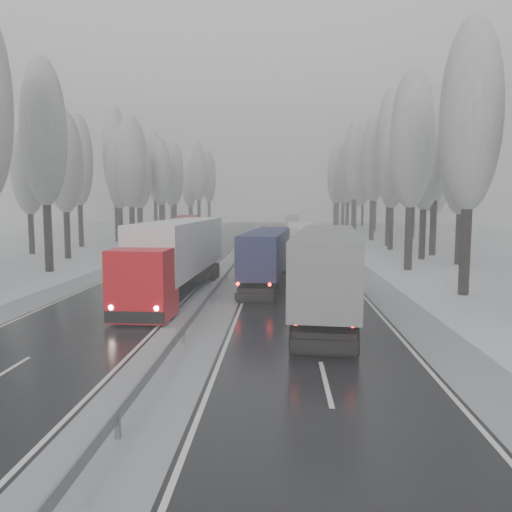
# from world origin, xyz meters

# --- Properties ---
(ground) EXTENTS (260.00, 260.00, 0.00)m
(ground) POSITION_xyz_m (0.00, 0.00, 0.00)
(ground) COLOR white
(ground) RESTS_ON ground
(carriageway_right) EXTENTS (7.50, 200.00, 0.03)m
(carriageway_right) POSITION_xyz_m (5.25, 30.00, 0.01)
(carriageway_right) COLOR black
(carriageway_right) RESTS_ON ground
(carriageway_left) EXTENTS (7.50, 200.00, 0.03)m
(carriageway_left) POSITION_xyz_m (-5.25, 30.00, 0.01)
(carriageway_left) COLOR black
(carriageway_left) RESTS_ON ground
(median_slush) EXTENTS (3.00, 200.00, 0.04)m
(median_slush) POSITION_xyz_m (0.00, 30.00, 0.02)
(median_slush) COLOR #94969C
(median_slush) RESTS_ON ground
(shoulder_right) EXTENTS (2.40, 200.00, 0.04)m
(shoulder_right) POSITION_xyz_m (10.20, 30.00, 0.02)
(shoulder_right) COLOR #94969C
(shoulder_right) RESTS_ON ground
(shoulder_left) EXTENTS (2.40, 200.00, 0.04)m
(shoulder_left) POSITION_xyz_m (-10.20, 30.00, 0.02)
(shoulder_left) COLOR #94969C
(shoulder_left) RESTS_ON ground
(median_guardrail) EXTENTS (0.12, 200.00, 0.76)m
(median_guardrail) POSITION_xyz_m (0.00, 29.99, 0.60)
(median_guardrail) COLOR slate
(median_guardrail) RESTS_ON ground
(tree_16) EXTENTS (3.60, 3.60, 16.53)m
(tree_16) POSITION_xyz_m (15.04, 15.67, 10.67)
(tree_16) COLOR black
(tree_16) RESTS_ON ground
(tree_18) EXTENTS (3.60, 3.60, 16.58)m
(tree_18) POSITION_xyz_m (14.51, 27.03, 10.70)
(tree_18) COLOR black
(tree_18) RESTS_ON ground
(tree_19) EXTENTS (3.60, 3.60, 14.57)m
(tree_19) POSITION_xyz_m (20.02, 31.03, 9.42)
(tree_19) COLOR black
(tree_19) RESTS_ON ground
(tree_20) EXTENTS (3.60, 3.60, 15.71)m
(tree_20) POSITION_xyz_m (17.90, 35.17, 10.14)
(tree_20) COLOR black
(tree_20) RESTS_ON ground
(tree_21) EXTENTS (3.60, 3.60, 18.62)m
(tree_21) POSITION_xyz_m (20.12, 39.17, 12.00)
(tree_21) COLOR black
(tree_21) RESTS_ON ground
(tree_22) EXTENTS (3.60, 3.60, 15.86)m
(tree_22) POSITION_xyz_m (17.02, 45.60, 10.24)
(tree_22) COLOR black
(tree_22) RESTS_ON ground
(tree_23) EXTENTS (3.60, 3.60, 13.55)m
(tree_23) POSITION_xyz_m (23.31, 49.60, 8.77)
(tree_23) COLOR black
(tree_23) RESTS_ON ground
(tree_24) EXTENTS (3.60, 3.60, 20.49)m
(tree_24) POSITION_xyz_m (17.90, 51.02, 13.19)
(tree_24) COLOR black
(tree_24) RESTS_ON ground
(tree_25) EXTENTS (3.60, 3.60, 19.44)m
(tree_25) POSITION_xyz_m (24.81, 55.02, 12.52)
(tree_25) COLOR black
(tree_25) RESTS_ON ground
(tree_26) EXTENTS (3.60, 3.60, 18.78)m
(tree_26) POSITION_xyz_m (17.56, 61.27, 12.10)
(tree_26) COLOR black
(tree_26) RESTS_ON ground
(tree_27) EXTENTS (3.60, 3.60, 17.62)m
(tree_27) POSITION_xyz_m (24.72, 65.27, 11.36)
(tree_27) COLOR black
(tree_27) RESTS_ON ground
(tree_28) EXTENTS (3.60, 3.60, 19.62)m
(tree_28) POSITION_xyz_m (16.34, 71.95, 12.64)
(tree_28) COLOR black
(tree_28) RESTS_ON ground
(tree_29) EXTENTS (3.60, 3.60, 18.11)m
(tree_29) POSITION_xyz_m (23.71, 75.95, 11.67)
(tree_29) COLOR black
(tree_29) RESTS_ON ground
(tree_30) EXTENTS (3.60, 3.60, 17.86)m
(tree_30) POSITION_xyz_m (16.56, 81.70, 11.52)
(tree_30) COLOR black
(tree_30) RESTS_ON ground
(tree_31) EXTENTS (3.60, 3.60, 18.58)m
(tree_31) POSITION_xyz_m (22.48, 85.70, 11.97)
(tree_31) COLOR black
(tree_31) RESTS_ON ground
(tree_32) EXTENTS (3.60, 3.60, 17.33)m
(tree_32) POSITION_xyz_m (16.63, 89.21, 11.18)
(tree_32) COLOR black
(tree_32) RESTS_ON ground
(tree_33) EXTENTS (3.60, 3.60, 14.33)m
(tree_33) POSITION_xyz_m (19.77, 93.21, 9.26)
(tree_33) COLOR black
(tree_33) RESTS_ON ground
(tree_34) EXTENTS (3.60, 3.60, 17.63)m
(tree_34) POSITION_xyz_m (15.73, 96.32, 11.37)
(tree_34) COLOR black
(tree_34) RESTS_ON ground
(tree_35) EXTENTS (3.60, 3.60, 18.25)m
(tree_35) POSITION_xyz_m (24.94, 100.32, 11.77)
(tree_35) COLOR black
(tree_35) RESTS_ON ground
(tree_36) EXTENTS (3.60, 3.60, 20.23)m
(tree_36) POSITION_xyz_m (17.04, 106.16, 13.02)
(tree_36) COLOR black
(tree_36) RESTS_ON ground
(tree_37) EXTENTS (3.60, 3.60, 16.37)m
(tree_37) POSITION_xyz_m (24.02, 110.16, 10.56)
(tree_37) COLOR black
(tree_37) RESTS_ON ground
(tree_38) EXTENTS (3.60, 3.60, 17.97)m
(tree_38) POSITION_xyz_m (18.73, 116.73, 11.59)
(tree_38) COLOR black
(tree_38) RESTS_ON ground
(tree_39) EXTENTS (3.60, 3.60, 16.19)m
(tree_39) POSITION_xyz_m (21.55, 120.73, 10.45)
(tree_39) COLOR black
(tree_39) RESTS_ON ground
(tree_58) EXTENTS (3.60, 3.60, 17.21)m
(tree_58) POSITION_xyz_m (-15.13, 24.57, 11.10)
(tree_58) COLOR black
(tree_58) RESTS_ON ground
(tree_60) EXTENTS (3.60, 3.60, 14.84)m
(tree_60) POSITION_xyz_m (-17.75, 34.20, 9.59)
(tree_60) COLOR black
(tree_60) RESTS_ON ground
(tree_61) EXTENTS (3.60, 3.60, 13.95)m
(tree_61) POSITION_xyz_m (-23.52, 38.20, 9.02)
(tree_61) COLOR black
(tree_61) RESTS_ON ground
(tree_62) EXTENTS (3.60, 3.60, 16.04)m
(tree_62) POSITION_xyz_m (-13.94, 43.73, 10.36)
(tree_62) COLOR black
(tree_62) RESTS_ON ground
(tree_63) EXTENTS (3.60, 3.60, 16.88)m
(tree_63) POSITION_xyz_m (-21.85, 47.73, 10.89)
(tree_63) COLOR black
(tree_63) RESTS_ON ground
(tree_64) EXTENTS (3.60, 3.60, 15.42)m
(tree_64) POSITION_xyz_m (-18.26, 52.71, 9.96)
(tree_64) COLOR black
(tree_64) RESTS_ON ground
(tree_65) EXTENTS (3.60, 3.60, 19.48)m
(tree_65) POSITION_xyz_m (-20.05, 56.71, 12.55)
(tree_65) COLOR black
(tree_65) RESTS_ON ground
(tree_66) EXTENTS (3.60, 3.60, 15.23)m
(tree_66) POSITION_xyz_m (-18.16, 62.35, 9.84)
(tree_66) COLOR black
(tree_66) RESTS_ON ground
(tree_67) EXTENTS (3.60, 3.60, 17.09)m
(tree_67) POSITION_xyz_m (-19.54, 66.35, 11.03)
(tree_67) COLOR black
(tree_67) RESTS_ON ground
(tree_68) EXTENTS (3.60, 3.60, 16.65)m
(tree_68) POSITION_xyz_m (-16.58, 69.11, 10.75)
(tree_68) COLOR black
(tree_68) RESTS_ON ground
(tree_69) EXTENTS (3.60, 3.60, 19.35)m
(tree_69) POSITION_xyz_m (-21.42, 73.11, 12.46)
(tree_69) COLOR black
(tree_69) RESTS_ON ground
(tree_70) EXTENTS (3.60, 3.60, 17.09)m
(tree_70) POSITION_xyz_m (-16.33, 79.19, 11.03)
(tree_70) COLOR black
(tree_70) RESTS_ON ground
(tree_71) EXTENTS (3.60, 3.60, 19.61)m
(tree_71) POSITION_xyz_m (-21.09, 83.19, 12.63)
(tree_71) COLOR black
(tree_71) RESTS_ON ground
(tree_72) EXTENTS (3.60, 3.60, 15.11)m
(tree_72) POSITION_xyz_m (-18.93, 88.54, 9.76)
(tree_72) COLOR black
(tree_72) RESTS_ON ground
(tree_73) EXTENTS (3.60, 3.60, 17.22)m
(tree_73) POSITION_xyz_m (-21.82, 92.54, 11.11)
(tree_73) COLOR black
(tree_73) RESTS_ON ground
(tree_74) EXTENTS (3.60, 3.60, 19.68)m
(tree_74) POSITION_xyz_m (-15.07, 99.33, 12.67)
(tree_74) COLOR black
(tree_74) RESTS_ON ground
(tree_75) EXTENTS (3.60, 3.60, 18.60)m
(tree_75) POSITION_xyz_m (-24.20, 103.33, 11.99)
(tree_75) COLOR black
(tree_75) RESTS_ON ground
(tree_76) EXTENTS (3.60, 3.60, 18.55)m
(tree_76) POSITION_xyz_m (-14.05, 108.72, 11.95)
(tree_76) COLOR black
(tree_76) RESTS_ON ground
(tree_77) EXTENTS (3.60, 3.60, 14.32)m
(tree_77) POSITION_xyz_m (-19.66, 112.72, 9.26)
(tree_77) COLOR black
(tree_77) RESTS_ON ground
(tree_78) EXTENTS (3.60, 3.60, 19.55)m
(tree_78) POSITION_xyz_m (-17.56, 115.31, 12.59)
(tree_78) COLOR black
(tree_78) RESTS_ON ground
(tree_79) EXTENTS (3.60, 3.60, 17.07)m
(tree_79) POSITION_xyz_m (-20.33, 119.31, 11.01)
(tree_79) COLOR black
(tree_79) RESTS_ON ground
(truck_grey_tarp) EXTENTS (4.29, 16.74, 4.26)m
(truck_grey_tarp) POSITION_xyz_m (6.15, 9.68, 2.48)
(truck_grey_tarp) COLOR #47464B
(truck_grey_tarp) RESTS_ON ground
(truck_blue_box) EXTENTS (3.52, 14.72, 3.74)m
(truck_blue_box) POSITION_xyz_m (3.04, 19.10, 2.19)
(truck_blue_box) COLOR #1B1C45
(truck_blue_box) RESTS_ON ground
(truck_cream_box) EXTENTS (2.46, 14.66, 3.75)m
(truck_cream_box) POSITION_xyz_m (5.65, 29.41, 2.19)
(truck_cream_box) COLOR #BBB2A5
(truck_cream_box) RESTS_ON ground
(box_truck_distant) EXTENTS (3.14, 8.50, 3.12)m
(box_truck_distant) POSITION_xyz_m (6.20, 90.96, 1.59)
(box_truck_distant) COLOR #B3B5BB
(box_truck_distant) RESTS_ON ground
(truck_red_white) EXTENTS (3.42, 17.64, 4.50)m
(truck_red_white) POSITION_xyz_m (-2.40, 14.55, 2.63)
(truck_red_white) COLOR red
(truck_red_white) RESTS_ON ground
(truck_red_red) EXTENTS (4.55, 15.85, 4.03)m
(truck_red_red) POSITION_xyz_m (-7.21, 43.23, 2.35)
(truck_red_red) COLOR red
(truck_red_red) RESTS_ON ground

